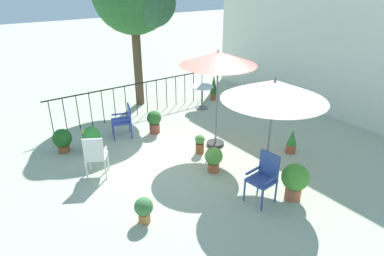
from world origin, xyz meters
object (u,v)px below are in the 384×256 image
patio_umbrella_1 (274,91)px  potted_plant_8 (295,180)px  patio_chair_0 (265,175)px  potted_plant_5 (214,87)px  patio_chair_2 (95,154)px  patio_umbrella_0 (218,60)px  potted_plant_4 (292,142)px  potted_plant_3 (200,143)px  potted_plant_1 (62,139)px  cafe_table_0 (202,93)px  potted_plant_7 (154,121)px  potted_plant_2 (214,158)px  patio_chair_1 (124,119)px  potted_plant_0 (144,209)px  potted_plant_6 (91,138)px

patio_umbrella_1 → potted_plant_8: size_ratio=3.04×
patio_chair_0 → potted_plant_5: patio_chair_0 is taller
patio_chair_2 → patio_umbrella_0: bearing=83.3°
patio_umbrella_1 → potted_plant_5: patio_umbrella_1 is taller
patio_umbrella_1 → patio_chair_2: 3.88m
potted_plant_4 → potted_plant_8: bearing=-49.9°
potted_plant_3 → potted_plant_1: bearing=-126.7°
cafe_table_0 → potted_plant_7: cafe_table_0 is taller
potted_plant_5 → potted_plant_8: 5.88m
potted_plant_1 → potted_plant_7: (0.35, 2.37, 0.03)m
patio_chair_2 → potted_plant_2: size_ratio=1.68×
potted_plant_8 → potted_plant_4: bearing=130.1°
potted_plant_3 → potted_plant_7: (-1.65, -0.32, 0.11)m
patio_chair_1 → potted_plant_0: patio_chair_1 is taller
patio_chair_2 → potted_plant_2: patio_chair_2 is taller
potted_plant_7 → potted_plant_3: bearing=10.9°
patio_chair_2 → potted_plant_0: bearing=3.5°
patio_chair_2 → potted_plant_5: 5.70m
potted_plant_6 → patio_chair_2: bearing=-15.6°
potted_plant_1 → potted_plant_6: bearing=53.6°
potted_plant_3 → potted_plant_5: 3.95m
potted_plant_4 → potted_plant_0: bearing=-88.0°
patio_chair_2 → potted_plant_6: size_ratio=1.45×
patio_umbrella_1 → patio_chair_1: (-3.69, -1.47, -1.47)m
patio_chair_2 → potted_plant_0: 1.92m
potted_plant_6 → potted_plant_2: bearing=37.1°
patio_umbrella_1 → potted_plant_6: bearing=-143.2°
potted_plant_1 → patio_umbrella_0: bearing=59.6°
potted_plant_5 → patio_chair_1: bearing=-76.6°
potted_plant_8 → patio_umbrella_1: bearing=176.2°
patio_umbrella_1 → potted_plant_1: size_ratio=3.76×
patio_umbrella_1 → patio_umbrella_0: bearing=174.7°
potted_plant_3 → potted_plant_7: size_ratio=0.74×
potted_plant_1 → potted_plant_8: size_ratio=0.81×
potted_plant_1 → potted_plant_6: 0.71m
potted_plant_0 → potted_plant_8: size_ratio=0.66×
potted_plant_4 → potted_plant_7: (-2.96, -2.13, 0.06)m
patio_chair_1 → potted_plant_5: (-0.91, 3.82, -0.05)m
potted_plant_1 → potted_plant_3: 3.36m
potted_plant_1 → potted_plant_5: 5.50m
potted_plant_0 → potted_plant_2: bearing=106.2°
potted_plant_1 → potted_plant_2: size_ratio=1.05×
patio_umbrella_0 → patio_chair_0: (2.31, -0.73, -1.65)m
potted_plant_7 → potted_plant_8: (4.20, 0.66, 0.07)m
potted_plant_6 → potted_plant_8: potted_plant_8 is taller
potted_plant_4 → cafe_table_0: bearing=178.8°
patio_chair_1 → potted_plant_4: patio_chair_1 is taller
patio_chair_0 → potted_plant_3: (-2.22, 0.16, -0.30)m
patio_chair_1 → potted_plant_0: 3.60m
potted_plant_4 → potted_plant_8: (1.24, -1.47, 0.13)m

